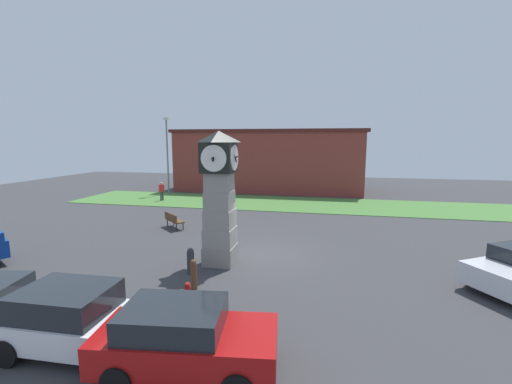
{
  "coord_description": "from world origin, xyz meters",
  "views": [
    {
      "loc": [
        2.76,
        -14.38,
        5.07
      ],
      "look_at": [
        -0.6,
        1.43,
        2.59
      ],
      "focal_mm": 24.0,
      "sensor_mm": 36.0,
      "label": 1
    }
  ],
  "objects_px": {
    "bollard_near_tower": "(191,261)",
    "car_near_tower": "(75,319)",
    "bollard_mid_row": "(194,274)",
    "pedestrian_by_cars": "(162,190)",
    "car_by_building": "(184,338)",
    "bench": "(173,219)",
    "street_lamp_near_road": "(167,151)",
    "clock_tower": "(219,197)",
    "bollard_far_row": "(188,295)"
  },
  "relations": [
    {
      "from": "car_by_building",
      "to": "pedestrian_by_cars",
      "type": "xyz_separation_m",
      "value": [
        -10.57,
        19.47,
        0.13
      ]
    },
    {
      "from": "clock_tower",
      "to": "car_near_tower",
      "type": "xyz_separation_m",
      "value": [
        -1.64,
        -6.32,
        -2.02
      ]
    },
    {
      "from": "bollard_near_tower",
      "to": "bollard_mid_row",
      "type": "height_order",
      "value": "bollard_mid_row"
    },
    {
      "from": "street_lamp_near_road",
      "to": "bollard_mid_row",
      "type": "bearing_deg",
      "value": -61.63
    },
    {
      "from": "pedestrian_by_cars",
      "to": "bench",
      "type": "bearing_deg",
      "value": -58.8
    },
    {
      "from": "clock_tower",
      "to": "car_near_tower",
      "type": "distance_m",
      "value": 6.84
    },
    {
      "from": "bollard_near_tower",
      "to": "bollard_mid_row",
      "type": "bearing_deg",
      "value": -63.01
    },
    {
      "from": "clock_tower",
      "to": "street_lamp_near_road",
      "type": "relative_size",
      "value": 0.77
    },
    {
      "from": "bollard_near_tower",
      "to": "car_by_building",
      "type": "relative_size",
      "value": 0.25
    },
    {
      "from": "clock_tower",
      "to": "car_by_building",
      "type": "relative_size",
      "value": 1.32
    },
    {
      "from": "bench",
      "to": "pedestrian_by_cars",
      "type": "relative_size",
      "value": 0.98
    },
    {
      "from": "car_by_building",
      "to": "bench",
      "type": "distance_m",
      "value": 12.72
    },
    {
      "from": "bollard_near_tower",
      "to": "car_near_tower",
      "type": "relative_size",
      "value": 0.26
    },
    {
      "from": "bollard_mid_row",
      "to": "car_near_tower",
      "type": "height_order",
      "value": "car_near_tower"
    },
    {
      "from": "clock_tower",
      "to": "bollard_near_tower",
      "type": "relative_size",
      "value": 5.34
    },
    {
      "from": "car_by_building",
      "to": "street_lamp_near_road",
      "type": "xyz_separation_m",
      "value": [
        -11.63,
        22.91,
        3.27
      ]
    },
    {
      "from": "bollard_near_tower",
      "to": "street_lamp_near_road",
      "type": "relative_size",
      "value": 0.14
    },
    {
      "from": "bollard_mid_row",
      "to": "bench",
      "type": "height_order",
      "value": "bollard_mid_row"
    },
    {
      "from": "bollard_mid_row",
      "to": "street_lamp_near_road",
      "type": "xyz_separation_m",
      "value": [
        -10.23,
        18.94,
        3.5
      ]
    },
    {
      "from": "bollard_mid_row",
      "to": "pedestrian_by_cars",
      "type": "bearing_deg",
      "value": 120.61
    },
    {
      "from": "bollard_mid_row",
      "to": "bollard_far_row",
      "type": "height_order",
      "value": "bollard_mid_row"
    },
    {
      "from": "bench",
      "to": "street_lamp_near_road",
      "type": "xyz_separation_m",
      "value": [
        -5.96,
        11.53,
        3.52
      ]
    },
    {
      "from": "car_near_tower",
      "to": "street_lamp_near_road",
      "type": "xyz_separation_m",
      "value": [
        -8.71,
        22.69,
        3.26
      ]
    },
    {
      "from": "bollard_mid_row",
      "to": "car_by_building",
      "type": "xyz_separation_m",
      "value": [
        1.4,
        -3.96,
        0.24
      ]
    },
    {
      "from": "bollard_mid_row",
      "to": "bollard_near_tower",
      "type": "bearing_deg",
      "value": 116.99
    },
    {
      "from": "clock_tower",
      "to": "bench",
      "type": "relative_size",
      "value": 3.49
    },
    {
      "from": "bollard_far_row",
      "to": "car_by_building",
      "type": "bearing_deg",
      "value": -68.2
    },
    {
      "from": "pedestrian_by_cars",
      "to": "street_lamp_near_road",
      "type": "relative_size",
      "value": 0.22
    },
    {
      "from": "car_by_building",
      "to": "bench",
      "type": "relative_size",
      "value": 2.64
    },
    {
      "from": "car_by_building",
      "to": "bollard_mid_row",
      "type": "bearing_deg",
      "value": 109.46
    },
    {
      "from": "bollard_mid_row",
      "to": "bench",
      "type": "distance_m",
      "value": 8.56
    },
    {
      "from": "clock_tower",
      "to": "car_by_building",
      "type": "xyz_separation_m",
      "value": [
        1.29,
        -6.54,
        -2.03
      ]
    },
    {
      "from": "bollard_mid_row",
      "to": "pedestrian_by_cars",
      "type": "xyz_separation_m",
      "value": [
        -9.17,
        15.5,
        0.36
      ]
    },
    {
      "from": "clock_tower",
      "to": "car_by_building",
      "type": "bearing_deg",
      "value": -78.88
    },
    {
      "from": "clock_tower",
      "to": "bollard_mid_row",
      "type": "xyz_separation_m",
      "value": [
        -0.12,
        -2.58,
        -2.26
      ]
    },
    {
      "from": "bollard_near_tower",
      "to": "pedestrian_by_cars",
      "type": "xyz_separation_m",
      "value": [
        -8.52,
        14.23,
        0.39
      ]
    },
    {
      "from": "clock_tower",
      "to": "bench",
      "type": "bearing_deg",
      "value": 132.23
    },
    {
      "from": "bollard_mid_row",
      "to": "clock_tower",
      "type": "bearing_deg",
      "value": 87.44
    },
    {
      "from": "bench",
      "to": "bollard_far_row",
      "type": "bearing_deg",
      "value": -62.14
    },
    {
      "from": "clock_tower",
      "to": "bollard_mid_row",
      "type": "bearing_deg",
      "value": -92.56
    },
    {
      "from": "clock_tower",
      "to": "street_lamp_near_road",
      "type": "distance_m",
      "value": 19.4
    },
    {
      "from": "bench",
      "to": "street_lamp_near_road",
      "type": "distance_m",
      "value": 13.45
    },
    {
      "from": "bollard_far_row",
      "to": "pedestrian_by_cars",
      "type": "relative_size",
      "value": 0.53
    },
    {
      "from": "bollard_mid_row",
      "to": "car_by_building",
      "type": "bearing_deg",
      "value": -70.54
    },
    {
      "from": "bollard_near_tower",
      "to": "car_near_tower",
      "type": "xyz_separation_m",
      "value": [
        -0.87,
        -5.02,
        0.27
      ]
    },
    {
      "from": "bollard_near_tower",
      "to": "car_by_building",
      "type": "distance_m",
      "value": 5.63
    },
    {
      "from": "bollard_mid_row",
      "to": "bench",
      "type": "xyz_separation_m",
      "value": [
        -4.27,
        7.41,
        -0.01
      ]
    },
    {
      "from": "bollard_near_tower",
      "to": "street_lamp_near_road",
      "type": "height_order",
      "value": "street_lamp_near_road"
    },
    {
      "from": "bollard_far_row",
      "to": "pedestrian_by_cars",
      "type": "xyz_separation_m",
      "value": [
        -9.52,
        16.83,
        0.47
      ]
    },
    {
      "from": "pedestrian_by_cars",
      "to": "car_near_tower",
      "type": "bearing_deg",
      "value": -68.32
    }
  ]
}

